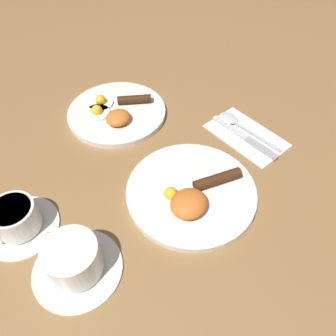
{
  "coord_description": "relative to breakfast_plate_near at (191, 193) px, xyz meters",
  "views": [
    {
      "loc": [
        -0.34,
        -0.25,
        0.56
      ],
      "look_at": [
        0.01,
        0.07,
        0.03
      ],
      "focal_mm": 35.0,
      "sensor_mm": 36.0,
      "label": 1
    }
  ],
  "objects": [
    {
      "name": "ground_plane",
      "position": [
        0.01,
        0.0,
        -0.01
      ],
      "size": [
        3.0,
        3.0,
        0.0
      ],
      "primitive_type": "plane",
      "color": "olive"
    },
    {
      "name": "breakfast_plate_far",
      "position": [
        0.07,
        0.32,
        -0.0
      ],
      "size": [
        0.26,
        0.26,
        0.04
      ],
      "color": "white",
      "rests_on": "ground_plane"
    },
    {
      "name": "spoon",
      "position": [
        0.25,
        0.07,
        -0.0
      ],
      "size": [
        0.04,
        0.19,
        0.01
      ],
      "rotation": [
        0.0,
        0.0,
        1.5
      ],
      "color": "silver",
      "rests_on": "napkin"
    },
    {
      "name": "breakfast_plate_near",
      "position": [
        0.0,
        0.0,
        0.0
      ],
      "size": [
        0.28,
        0.28,
        0.05
      ],
      "color": "white",
      "rests_on": "ground_plane"
    },
    {
      "name": "napkin",
      "position": [
        0.24,
        0.02,
        -0.01
      ],
      "size": [
        0.14,
        0.21,
        0.01
      ],
      "primitive_type": "cube",
      "rotation": [
        0.0,
        0.0,
        -0.11
      ],
      "color": "white",
      "rests_on": "ground_plane"
    },
    {
      "name": "teacup_near",
      "position": [
        -0.26,
        0.04,
        0.02
      ],
      "size": [
        0.16,
        0.16,
        0.08
      ],
      "color": "white",
      "rests_on": "ground_plane"
    },
    {
      "name": "knife",
      "position": [
        0.22,
        0.01,
        -0.01
      ],
      "size": [
        0.04,
        0.2,
        0.01
      ],
      "rotation": [
        0.0,
        0.0,
        1.47
      ],
      "color": "silver",
      "rests_on": "napkin"
    },
    {
      "name": "teacup_far",
      "position": [
        -0.29,
        0.2,
        0.02
      ],
      "size": [
        0.15,
        0.15,
        0.07
      ],
      "color": "white",
      "rests_on": "ground_plane"
    }
  ]
}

